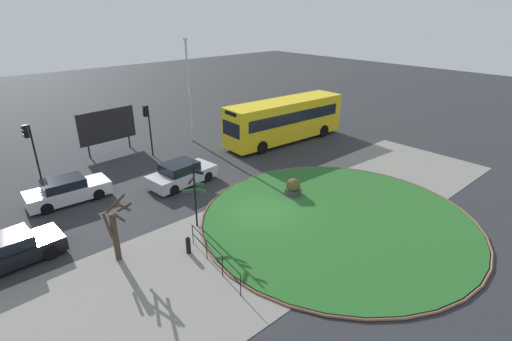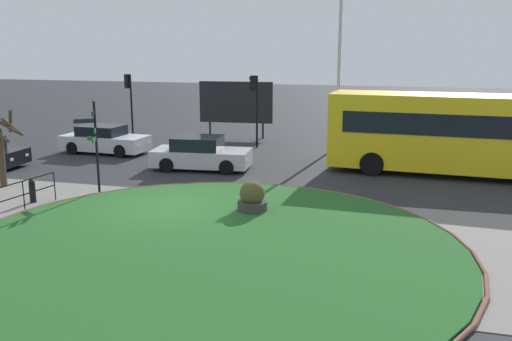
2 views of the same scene
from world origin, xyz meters
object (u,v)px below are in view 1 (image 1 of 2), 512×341
object	(u,v)px
signpost_directional	(195,192)
bus_yellow	(285,119)
traffic_light_near	(147,120)
traffic_light_far	(30,141)
billboard_left	(107,126)
bollard_foreground	(188,245)
street_tree_bare	(117,228)
car_oncoming	(68,191)
lamppost_tall	(189,88)
planter_near_signpost	(293,188)
car_far_lane	(182,174)
car_near_lane	(11,251)

from	to	relation	value
signpost_directional	bus_yellow	size ratio (longest dim) A/B	0.32
traffic_light_near	traffic_light_far	bearing A→B (deg)	0.78
billboard_left	signpost_directional	bearing A→B (deg)	-98.72
signpost_directional	billboard_left	world-z (taller)	signpost_directional
bollard_foreground	street_tree_bare	xyz separation A→B (m)	(-2.43, 1.63, 1.11)
car_oncoming	lamppost_tall	size ratio (longest dim) A/B	0.55
bollard_foreground	signpost_directional	bearing A→B (deg)	46.15
bollard_foreground	planter_near_signpost	world-z (taller)	planter_near_signpost
car_oncoming	street_tree_bare	size ratio (longest dim) A/B	1.47
signpost_directional	billboard_left	size ratio (longest dim) A/B	0.78
traffic_light_near	lamppost_tall	world-z (taller)	lamppost_tall
car_far_lane	billboard_left	distance (m)	8.76
billboard_left	street_tree_bare	bearing A→B (deg)	-114.64
car_far_lane	lamppost_tall	distance (m)	9.28
car_oncoming	lamppost_tall	distance (m)	12.63
signpost_directional	billboard_left	bearing A→B (deg)	84.99
signpost_directional	car_near_lane	size ratio (longest dim) A/B	0.84
bus_yellow	traffic_light_near	bearing A→B (deg)	-19.01
lamppost_tall	billboard_left	world-z (taller)	lamppost_tall
car_near_lane	traffic_light_far	xyz separation A→B (m)	(3.15, 8.34, 2.12)
car_oncoming	bus_yellow	bearing A→B (deg)	0.74
signpost_directional	bus_yellow	distance (m)	14.60
car_far_lane	lamppost_tall	xyz separation A→B (m)	(5.16, 6.79, 3.68)
bus_yellow	car_far_lane	bearing A→B (deg)	12.17
car_oncoming	planter_near_signpost	world-z (taller)	car_oncoming
bollard_foreground	car_oncoming	xyz separation A→B (m)	(-2.30, 8.84, 0.23)
car_oncoming	lamppost_tall	bearing A→B (deg)	24.73
car_far_lane	traffic_light_near	xyz separation A→B (m)	(0.89, 5.77, 2.11)
street_tree_bare	traffic_light_near	bearing A→B (deg)	56.56
car_oncoming	traffic_light_far	world-z (taller)	traffic_light_far
traffic_light_near	lamppost_tall	bearing A→B (deg)	-162.35
billboard_left	car_far_lane	bearing A→B (deg)	-87.10
billboard_left	bus_yellow	bearing A→B (deg)	-34.06
street_tree_bare	bus_yellow	bearing A→B (deg)	21.22
car_oncoming	billboard_left	world-z (taller)	billboard_left
traffic_light_near	traffic_light_far	xyz separation A→B (m)	(-7.50, 0.44, -0.04)
bollard_foreground	car_oncoming	bearing A→B (deg)	104.58
lamppost_tall	planter_near_signpost	distance (m)	13.18
signpost_directional	traffic_light_near	bearing A→B (deg)	73.96
bus_yellow	street_tree_bare	world-z (taller)	bus_yellow
bus_yellow	car_far_lane	world-z (taller)	bus_yellow
car_near_lane	traffic_light_near	size ratio (longest dim) A/B	1.07
bus_yellow	billboard_left	xyz separation A→B (m)	(-11.83, 6.92, 0.25)
traffic_light_near	traffic_light_far	size ratio (longest dim) A/B	1.01
car_near_lane	bollard_foreground	bearing A→B (deg)	-38.33
car_far_lane	planter_near_signpost	xyz separation A→B (m)	(3.94, -5.76, -0.20)
traffic_light_near	planter_near_signpost	size ratio (longest dim) A/B	3.53
car_far_lane	planter_near_signpost	distance (m)	6.98
car_near_lane	traffic_light_far	distance (m)	9.16
car_near_lane	car_far_lane	distance (m)	9.99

